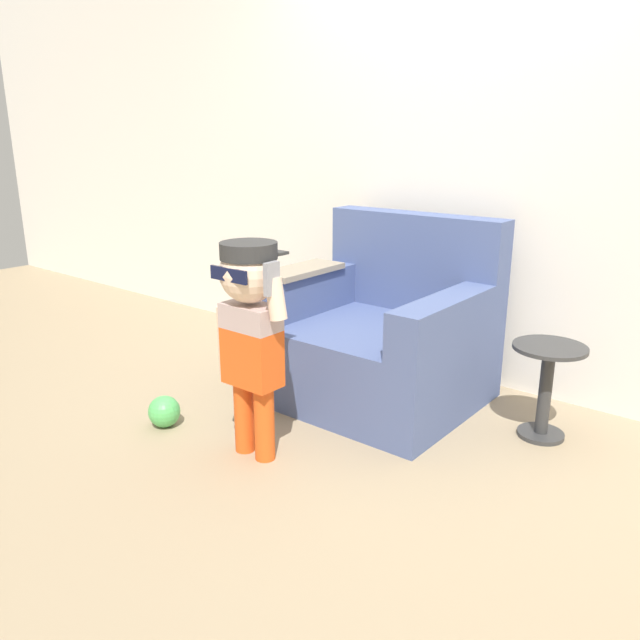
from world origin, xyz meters
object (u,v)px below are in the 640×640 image
at_px(toy_ball, 164,411).
at_px(side_table, 546,382).
at_px(armchair, 380,338).
at_px(person_child, 250,317).

bearing_deg(toy_ball, side_table, 35.66).
bearing_deg(side_table, toy_ball, -144.34).
bearing_deg(toy_ball, armchair, 58.50).
distance_m(armchair, toy_ball, 1.15).
xyz_separation_m(armchair, toy_ball, (-0.59, -0.96, -0.24)).
bearing_deg(side_table, armchair, -175.01).
bearing_deg(armchair, toy_ball, -121.50).
distance_m(person_child, side_table, 1.36).
bearing_deg(toy_ball, person_child, 8.33).
bearing_deg(armchair, side_table, 4.99).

